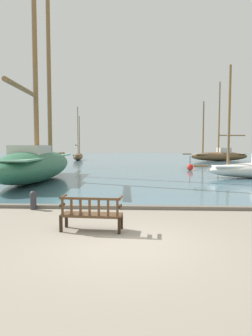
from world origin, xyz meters
name	(u,v)px	position (x,y,z in m)	size (l,w,h in m)	color
ground_plane	(124,244)	(0.00, 0.00, 0.00)	(160.00, 160.00, 0.00)	gray
harbor_water	(139,159)	(0.00, 44.00, 0.04)	(100.00, 80.00, 0.08)	slate
quay_edge_kerb	(130,207)	(0.00, 3.85, 0.06)	(40.00, 0.30, 0.12)	#675F54
park_bench	(91,213)	(-0.91, 1.02, 0.47)	(1.63, 0.63, 0.92)	black
sailboat_centre_channel	(78,156)	(-9.16, 38.16, 0.74)	(1.65, 5.80, 8.01)	brown
sailboat_outer_starboard	(220,155)	(11.57, 36.53, 0.95)	(9.87, 4.10, 11.10)	brown
sailboat_nearest_port	(36,160)	(-6.11, 11.47, 1.35)	(3.72, 14.23, 17.32)	#2D6647
mooring_bollard	(33,199)	(-3.40, 3.58, 0.37)	(0.25, 0.25, 0.66)	#2D2D33
channel_buoy	(190,167)	(4.68, 19.80, 0.38)	(0.58, 0.58, 1.28)	red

